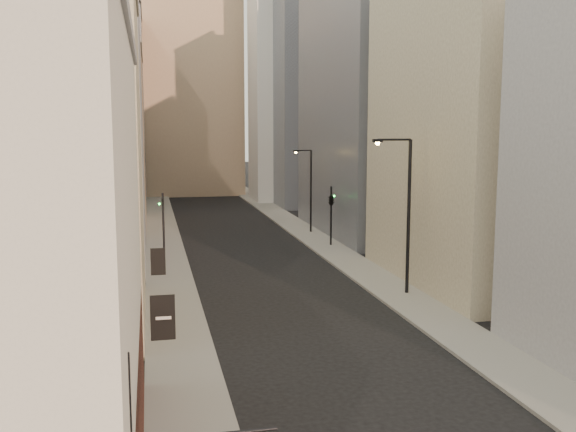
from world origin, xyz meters
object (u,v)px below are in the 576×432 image
(traffic_light_left, at_px, (163,213))
(traffic_light_right, at_px, (331,199))
(streetlamp_mid, at_px, (405,207))
(white_tower, at_px, (282,60))
(clock_tower, at_px, (191,75))
(streetlamp_far, at_px, (309,186))

(traffic_light_left, xyz_separation_m, traffic_light_right, (13.62, 2.60, 0.37))
(streetlamp_mid, xyz_separation_m, traffic_light_right, (0.19, 15.93, -1.29))
(streetlamp_mid, relative_size, traffic_light_left, 1.83)
(traffic_light_left, relative_size, traffic_light_right, 1.00)
(white_tower, relative_size, streetlamp_mid, 4.54)
(white_tower, bearing_deg, traffic_light_right, -95.08)
(clock_tower, xyz_separation_m, traffic_light_right, (7.95, -48.34, -13.70))
(clock_tower, distance_m, streetlamp_far, 44.17)
(traffic_light_left, bearing_deg, clock_tower, -91.48)
(white_tower, distance_m, streetlamp_mid, 52.12)
(streetlamp_far, height_order, traffic_light_right, streetlamp_far)
(white_tower, xyz_separation_m, traffic_light_right, (-3.05, -34.34, -14.68))
(white_tower, xyz_separation_m, streetlamp_far, (-3.17, -27.42, -14.17))
(clock_tower, bearing_deg, traffic_light_left, -96.35)
(streetlamp_mid, distance_m, traffic_light_left, 19.00)
(clock_tower, height_order, traffic_light_right, clock_tower)
(clock_tower, bearing_deg, white_tower, -51.84)
(clock_tower, xyz_separation_m, streetlamp_mid, (7.76, -64.27, -12.41))
(clock_tower, bearing_deg, streetlamp_far, -79.30)
(clock_tower, distance_m, white_tower, 17.83)
(white_tower, bearing_deg, streetlamp_mid, -93.69)
(white_tower, bearing_deg, clock_tower, 128.16)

